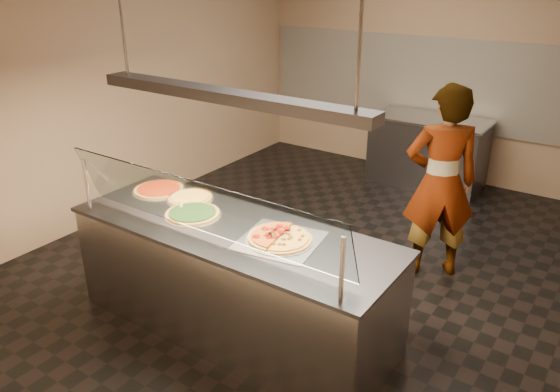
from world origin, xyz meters
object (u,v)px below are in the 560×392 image
Objects in this scene: serving_counter at (234,280)px; half_pizza_sausage at (293,242)px; pizza_cheese at (190,197)px; pizza_spinach at (193,213)px; perforated_tray at (280,240)px; pizza_spatula at (186,206)px; half_pizza_pepperoni at (268,233)px; worker at (440,183)px; prep_table at (427,151)px; heat_lamp_housing at (226,96)px; sneeze_guard at (199,208)px; pizza_tomato at (159,189)px.

serving_counter is 5.37× the size of half_pizza_sausage.
pizza_spinach is at bearing -43.34° from pizza_cheese.
pizza_spatula is (-0.95, 0.02, 0.02)m from perforated_tray.
worker is at bearing 68.91° from half_pizza_pepperoni.
half_pizza_sausage reaches higher than pizza_spinach.
half_pizza_sausage is at bearing 42.03° from worker.
heat_lamp_housing is (-0.12, -3.98, 1.48)m from prep_table.
perforated_tray is at bearing 38.74° from worker.
pizza_spinach is at bearing 179.48° from heat_lamp_housing.
sneeze_guard is 1.06× the size of heat_lamp_housing.
worker is at bearing 72.08° from perforated_tray.
worker is (1.53, 1.76, -0.03)m from pizza_spatula.
sneeze_guard is 1.31× the size of worker.
heat_lamp_housing is at bearing -19.93° from pizza_cheese.
sneeze_guard is 0.91m from pizza_cheese.
pizza_cheese is (-0.96, 0.20, -0.02)m from half_pizza_pepperoni.
half_pizza_pepperoni is 0.98m from pizza_cheese.
sneeze_guard is at bearing -29.06° from pizza_tomato.
perforated_tray is 1.44m from pizza_tomato.
sneeze_guard is 5.25× the size of pizza_spinach.
worker is (0.46, 1.78, -0.03)m from half_pizza_sausage.
pizza_cheese is at bearing -101.52° from prep_table.
prep_table is (-0.20, 3.95, -0.50)m from half_pizza_pepperoni.
half_pizza_pepperoni is 0.22× the size of heat_lamp_housing.
pizza_spatula is 0.12× the size of heat_lamp_housing.
pizza_spinach is at bearing -19.26° from pizza_tomato.
sneeze_guard is at bearing -138.40° from perforated_tray.
half_pizza_pepperoni reaches higher than pizza_spinach.
pizza_tomato reaches higher than serving_counter.
perforated_tray is at bearing -179.29° from half_pizza_sausage.
pizza_tomato is (-0.60, 0.21, -0.00)m from pizza_spinach.
serving_counter is 1.13m from pizza_tomato.
half_pizza_pepperoni is 1.00× the size of half_pizza_sausage.
worker is (1.65, 1.58, -0.02)m from pizza_cheese.
pizza_tomato is (-1.00, 0.21, 0.48)m from serving_counter.
perforated_tray is 1.40× the size of pizza_spinach.
half_pizza_pepperoni is 1.91m from worker.
sneeze_guard is 8.67× the size of pizza_spatula.
half_pizza_pepperoni reaches higher than pizza_cheese.
sneeze_guard reaches higher than pizza_spatula.
pizza_tomato is 2.57m from worker.
half_pizza_sausage reaches higher than perforated_tray.
pizza_spinach is at bearing 139.12° from sneeze_guard.
pizza_cheese is (-1.07, 0.20, 0.01)m from perforated_tray.
heat_lamp_housing is (0.64, -0.23, 1.01)m from pizza_cheese.
half_pizza_sausage is at bearing -83.94° from prep_table.
prep_table is 4.25m from heat_lamp_housing.
sneeze_guard is 0.71m from pizza_spatula.
perforated_tray is 1.09m from pizza_cheese.
half_pizza_sausage reaches higher than pizza_spatula.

